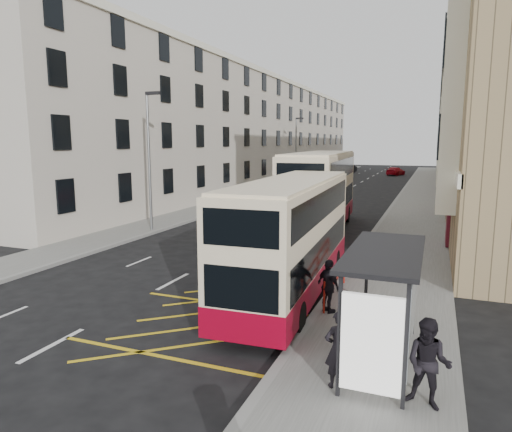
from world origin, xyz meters
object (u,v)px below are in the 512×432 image
at_px(double_decker_front, 292,236).
at_px(car_silver, 337,175).
at_px(street_lamp_near, 150,154).
at_px(pedestrian_mid, 428,364).
at_px(car_dark, 347,169).
at_px(pedestrian_near, 339,349).
at_px(bus_shelter, 388,286).
at_px(car_red, 396,171).
at_px(street_lamp_far, 296,148).
at_px(white_van, 310,182).
at_px(pedestrian_far, 329,286).
at_px(double_decker_rear, 320,192).

distance_m(double_decker_front, car_silver, 51.44).
distance_m(street_lamp_near, car_silver, 43.25).
relative_size(pedestrian_mid, car_dark, 0.40).
xyz_separation_m(street_lamp_near, pedestrian_near, (13.84, -13.55, -3.64)).
relative_size(bus_shelter, pedestrian_mid, 2.35).
bearing_deg(street_lamp_near, car_red, 80.08).
bearing_deg(double_decker_front, car_silver, 97.03).
height_order(street_lamp_far, pedestrian_mid, street_lamp_far).
xyz_separation_m(bus_shelter, pedestrian_mid, (0.92, -1.28, -1.08)).
distance_m(pedestrian_near, white_van, 43.80).
distance_m(pedestrian_near, car_silver, 57.73).
relative_size(double_decker_front, pedestrian_far, 6.18).
xyz_separation_m(bus_shelter, pedestrian_far, (-1.99, 3.02, -1.16)).
bearing_deg(street_lamp_near, double_decker_front, -34.89).
xyz_separation_m(pedestrian_mid, pedestrian_far, (-2.91, 4.30, -0.07)).
relative_size(double_decker_rear, pedestrian_mid, 6.62).
height_order(double_decker_front, car_dark, double_decker_front).
xyz_separation_m(pedestrian_far, car_dark, (-11.55, 66.51, -0.23)).
bearing_deg(car_silver, car_dark, 88.36).
height_order(double_decker_rear, car_silver, double_decker_rear).
height_order(bus_shelter, pedestrian_near, bus_shelter).
bearing_deg(car_dark, pedestrian_near, -59.90).
xyz_separation_m(double_decker_rear, car_dark, (-8.07, 53.25, -1.66)).
bearing_deg(car_silver, white_van, -96.95).
bearing_deg(street_lamp_far, bus_shelter, -70.88).
relative_size(double_decker_front, car_red, 2.28).
relative_size(pedestrian_far, car_dark, 0.37).
xyz_separation_m(bus_shelter, car_red, (-5.16, 66.90, -1.49)).
xyz_separation_m(street_lamp_far, pedestrian_mid, (15.61, -43.67, -3.58)).
height_order(bus_shelter, pedestrian_far, bus_shelter).
xyz_separation_m(double_decker_rear, pedestrian_near, (4.61, -17.44, -1.40)).
bearing_deg(street_lamp_far, double_decker_rear, -70.54).
relative_size(street_lamp_far, double_decker_rear, 0.67).
bearing_deg(street_lamp_far, street_lamp_near, -90.00).
distance_m(pedestrian_near, car_dark, 71.82).
bearing_deg(pedestrian_near, car_dark, -109.92).
bearing_deg(car_dark, pedestrian_mid, -58.54).
height_order(pedestrian_far, car_red, pedestrian_far).
distance_m(bus_shelter, white_van, 42.95).
distance_m(double_decker_rear, pedestrian_mid, 18.74).
distance_m(bus_shelter, double_decker_rear, 17.18).
height_order(street_lamp_far, double_decker_rear, street_lamp_far).
bearing_deg(bus_shelter, street_lamp_far, 109.12).
distance_m(street_lamp_near, pedestrian_near, 19.71).
distance_m(bus_shelter, pedestrian_far, 3.80).
bearing_deg(pedestrian_far, bus_shelter, 162.88).
height_order(street_lamp_far, car_red, street_lamp_far).
height_order(car_silver, car_red, car_silver).
bearing_deg(bus_shelter, pedestrian_mid, -54.29).
distance_m(car_dark, car_red, 8.79).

